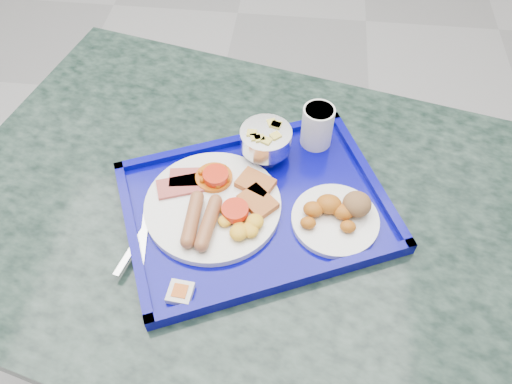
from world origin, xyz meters
TOP-DOWN VIEW (x-y plane):
  - floor at (0.00, 0.00)m, footprint 6.00×6.00m
  - table at (0.31, -0.45)m, footprint 1.35×1.05m
  - tray at (0.30, -0.45)m, footprint 0.56×0.50m
  - main_plate at (0.23, -0.47)m, footprint 0.24×0.24m
  - bread_plate at (0.44, -0.47)m, footprint 0.15×0.15m
  - fruit_bowl at (0.30, -0.33)m, footprint 0.10×0.10m
  - juice_cup at (0.40, -0.28)m, footprint 0.06×0.06m
  - spoon at (0.12, -0.48)m, footprint 0.05×0.19m
  - knife at (0.10, -0.54)m, footprint 0.05×0.16m
  - jam_packet at (0.20, -0.64)m, footprint 0.04×0.04m

SIDE VIEW (x-z plane):
  - floor at x=0.00m, z-range 0.00..0.00m
  - table at x=0.31m, z-range 0.18..0.93m
  - tray at x=0.30m, z-range 0.74..0.77m
  - knife at x=0.10m, z-range 0.76..0.77m
  - spoon at x=0.12m, z-range 0.76..0.77m
  - jam_packet at x=0.20m, z-range 0.76..0.78m
  - main_plate at x=0.23m, z-range 0.76..0.79m
  - bread_plate at x=0.44m, z-range 0.75..0.80m
  - fruit_bowl at x=0.30m, z-range 0.77..0.84m
  - juice_cup at x=0.40m, z-range 0.77..0.85m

